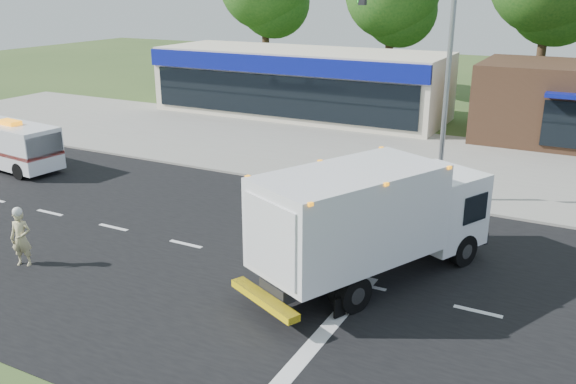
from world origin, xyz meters
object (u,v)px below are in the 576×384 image
(ambulance_van, at_px, (14,145))
(emergency_worker, at_px, (21,237))
(traffic_signal_pole, at_px, (430,69))
(ems_box_truck, at_px, (372,216))

(ambulance_van, bearing_deg, emergency_worker, -32.43)
(emergency_worker, height_order, traffic_signal_pole, traffic_signal_pole)
(traffic_signal_pole, bearing_deg, ems_box_truck, -85.15)
(emergency_worker, bearing_deg, traffic_signal_pole, 29.71)
(ambulance_van, xyz_separation_m, traffic_signal_pole, (16.91, 4.39, 3.81))
(ems_box_truck, height_order, traffic_signal_pole, traffic_signal_pole)
(ems_box_truck, xyz_separation_m, ambulance_van, (-17.52, 2.82, -0.79))
(ems_box_truck, distance_m, emergency_worker, 10.02)
(ems_box_truck, relative_size, ambulance_van, 1.60)
(emergency_worker, height_order, ambulance_van, ambulance_van)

